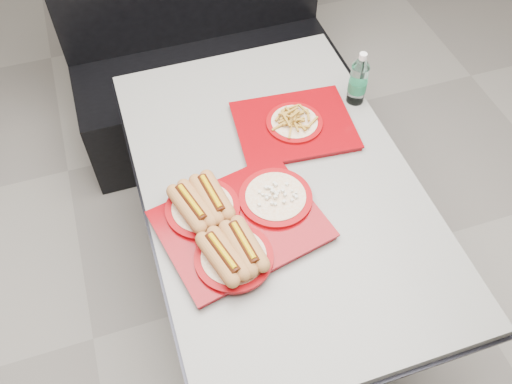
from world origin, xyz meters
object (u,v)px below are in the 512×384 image
object	(u,v)px
booth_bench	(204,63)
tray_near	(234,223)
diner_table	(277,210)
tray_far	(294,124)
water_bottle	(358,81)

from	to	relation	value
booth_bench	tray_near	bearing A→B (deg)	-99.08
diner_table	tray_far	size ratio (longest dim) A/B	3.19
diner_table	booth_bench	xyz separation A→B (m)	(0.00, 1.09, -0.18)
diner_table	booth_bench	size ratio (longest dim) A/B	1.05
tray_near	water_bottle	size ratio (longest dim) A/B	2.54
tray_near	water_bottle	xyz separation A→B (m)	(0.60, 0.42, 0.06)
tray_near	water_bottle	bearing A→B (deg)	34.98
booth_bench	water_bottle	distance (m)	1.01
diner_table	booth_bench	bearing A→B (deg)	90.00
booth_bench	tray_far	distance (m)	0.96
diner_table	tray_far	distance (m)	0.32
diner_table	water_bottle	xyz separation A→B (m)	(0.41, 0.28, 0.26)
booth_bench	tray_near	size ratio (longest dim) A/B	2.43
diner_table	tray_near	bearing A→B (deg)	-144.96
diner_table	tray_near	xyz separation A→B (m)	(-0.20, -0.14, 0.20)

